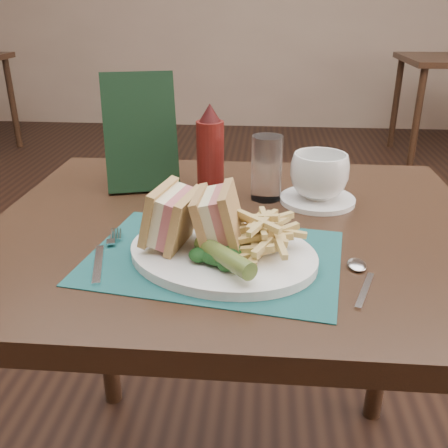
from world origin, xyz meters
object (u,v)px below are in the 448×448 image
Objects in this scene: coffee_cup at (319,176)px; ketchup_bottle at (210,149)px; table_main at (235,381)px; sandwich_half_a at (159,215)px; plate at (222,254)px; placemat at (214,257)px; sandwich_half_b at (205,217)px; check_presenter at (141,133)px; drinking_glass at (267,168)px; saucer at (317,200)px.

ketchup_bottle reaches higher than coffee_cup.
coffee_cup is (0.16, 0.11, 0.43)m from table_main.
table_main is at bearing 61.22° from sandwich_half_a.
placemat is at bearing -179.48° from plate.
sandwich_half_a reaches higher than coffee_cup.
placemat is 0.07m from sandwich_half_b.
check_presenter reaches higher than placemat.
ketchup_bottle reaches higher than table_main.
table_main is 0.47m from coffee_cup.
ketchup_bottle is at bearing 97.10° from sandwich_half_b.
table_main is at bearing -112.99° from drinking_glass.
placemat is at bearing -125.87° from coffee_cup.
placemat is 4.02× the size of sandwich_half_a.
sandwich_half_a is 0.65× the size of saucer.
drinking_glass reaches higher than plate.
drinking_glass is at bearing 72.78° from sandwich_half_b.
saucer is 0.39m from check_presenter.
sandwich_half_b is (-0.01, 0.00, 0.07)m from placemat.
placemat is 0.32m from coffee_cup.
table_main is 0.43m from saucer.
placemat is at bearing 5.88° from sandwich_half_a.
drinking_glass is at bearing -14.18° from ketchup_bottle.
plate is 1.22× the size of check_presenter.
saucer is 1.15× the size of drinking_glass.
drinking_glass reaches higher than coffee_cup.
plate is (-0.01, -0.15, 0.38)m from table_main.
table_main is 0.56m from check_presenter.
ketchup_bottle is at bearing 97.22° from placemat.
plate is 0.28m from drinking_glass.
check_presenter is at bearing 170.77° from saucer.
check_presenter is at bearing 172.64° from ketchup_bottle.
ketchup_bottle reaches higher than plate.
sandwich_half_a reaches higher than plate.
ketchup_bottle is at bearing 165.82° from drinking_glass.
sandwich_half_b is (0.07, -0.00, 0.00)m from sandwich_half_a.
saucer reaches higher than placemat.
placemat is at bearing -100.70° from table_main.
coffee_cup is at bearing 54.06° from sandwich_half_b.
placemat is 0.31m from ketchup_bottle.
ketchup_bottle is at bearing 119.52° from plate.
drinking_glass is at bearing 69.05° from sandwich_half_a.
drinking_glass is (0.09, 0.26, -0.00)m from sandwich_half_b.
table_main is 9.27× the size of sandwich_half_a.
sandwich_half_b is 0.65× the size of saucer.
drinking_glass is (0.07, 0.27, 0.06)m from plate.
sandwich_half_b is (-0.04, -0.14, 0.44)m from table_main.
check_presenter is (-0.26, 0.05, 0.05)m from drinking_glass.
placemat is 3.98× the size of sandwich_half_b.
drinking_glass reaches higher than saucer.
saucer is at bearing 54.06° from sandwich_half_b.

